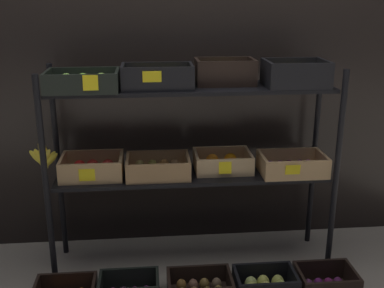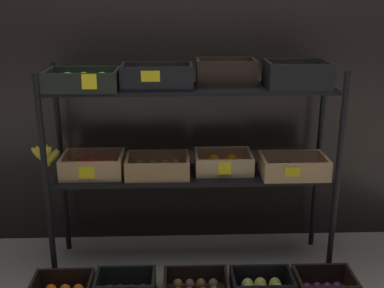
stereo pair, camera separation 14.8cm
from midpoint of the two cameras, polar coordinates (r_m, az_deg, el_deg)
The scene contains 3 objects.
ground_plane at distance 2.96m, azimuth 1.47°, elevation -13.90°, with size 10.00×10.00×0.00m, color gray.
storefront_wall at distance 2.93m, azimuth 1.20°, elevation 8.97°, with size 3.95×0.12×2.21m, color black.
display_rack at distance 2.61m, azimuth 1.25°, elevation 1.86°, with size 1.69×0.39×1.21m.
Camera 2 is at (-0.09, -2.51, 1.56)m, focal length 44.31 mm.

